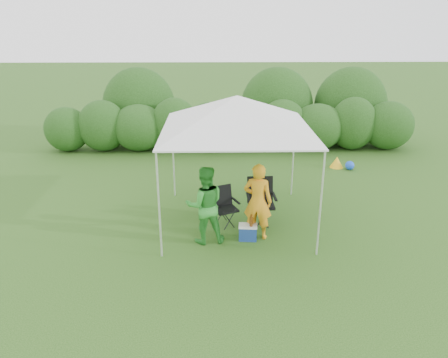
{
  "coord_description": "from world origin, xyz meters",
  "views": [
    {
      "loc": [
        -0.45,
        -8.37,
        4.38
      ],
      "look_at": [
        -0.27,
        0.4,
        1.05
      ],
      "focal_mm": 35.0,
      "sensor_mm": 36.0,
      "label": 1
    }
  ],
  "objects_px": {
    "cooler": "(248,232)",
    "chair_left": "(224,203)",
    "canopy": "(237,113)",
    "woman": "(205,205)",
    "man": "(258,201)",
    "chair_right": "(261,198)"
  },
  "relations": [
    {
      "from": "canopy",
      "to": "woman",
      "type": "relative_size",
      "value": 1.91
    },
    {
      "from": "canopy",
      "to": "cooler",
      "type": "bearing_deg",
      "value": -76.53
    },
    {
      "from": "man",
      "to": "woman",
      "type": "height_order",
      "value": "woman"
    },
    {
      "from": "woman",
      "to": "chair_right",
      "type": "bearing_deg",
      "value": -151.82
    },
    {
      "from": "chair_left",
      "to": "cooler",
      "type": "height_order",
      "value": "chair_left"
    },
    {
      "from": "chair_right",
      "to": "chair_left",
      "type": "distance_m",
      "value": 0.83
    },
    {
      "from": "chair_left",
      "to": "cooler",
      "type": "distance_m",
      "value": 0.94
    },
    {
      "from": "canopy",
      "to": "cooler",
      "type": "distance_m",
      "value": 2.47
    },
    {
      "from": "chair_right",
      "to": "woman",
      "type": "bearing_deg",
      "value": -145.75
    },
    {
      "from": "chair_right",
      "to": "woman",
      "type": "xyz_separation_m",
      "value": [
        -1.21,
        -0.89,
        0.23
      ]
    },
    {
      "from": "chair_right",
      "to": "canopy",
      "type": "bearing_deg",
      "value": 174.35
    },
    {
      "from": "cooler",
      "to": "chair_left",
      "type": "bearing_deg",
      "value": 127.87
    },
    {
      "from": "man",
      "to": "cooler",
      "type": "xyz_separation_m",
      "value": [
        -0.2,
        -0.1,
        -0.65
      ]
    },
    {
      "from": "cooler",
      "to": "canopy",
      "type": "bearing_deg",
      "value": 108.33
    },
    {
      "from": "woman",
      "to": "cooler",
      "type": "distance_m",
      "value": 1.09
    },
    {
      "from": "canopy",
      "to": "man",
      "type": "relative_size",
      "value": 1.92
    },
    {
      "from": "chair_right",
      "to": "woman",
      "type": "height_order",
      "value": "woman"
    },
    {
      "from": "chair_left",
      "to": "cooler",
      "type": "xyz_separation_m",
      "value": [
        0.48,
        -0.74,
        -0.33
      ]
    },
    {
      "from": "man",
      "to": "woman",
      "type": "relative_size",
      "value": 1.0
    },
    {
      "from": "chair_right",
      "to": "woman",
      "type": "distance_m",
      "value": 1.52
    },
    {
      "from": "man",
      "to": "cooler",
      "type": "distance_m",
      "value": 0.68
    },
    {
      "from": "man",
      "to": "chair_left",
      "type": "bearing_deg",
      "value": -26.59
    }
  ]
}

